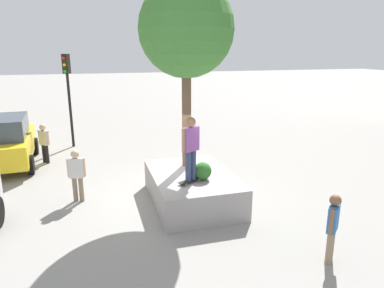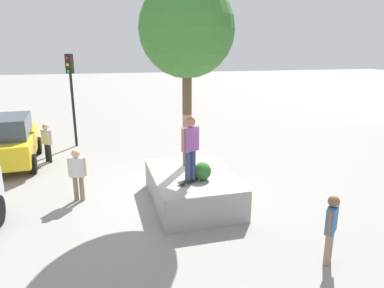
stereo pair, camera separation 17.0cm
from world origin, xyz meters
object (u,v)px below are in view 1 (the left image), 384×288
at_px(plaza_tree, 186,30).
at_px(skateboarder, 191,144).
at_px(taxi_cab, 6,141).
at_px(passerby_with_bag, 44,141).
at_px(traffic_light_corner, 68,84).
at_px(skateboard, 191,180).
at_px(planter_ledge, 192,188).
at_px(bystander_watching, 77,172).
at_px(pedestrian_crossing, 333,224).

height_order(plaza_tree, skateboarder, plaza_tree).
relative_size(taxi_cab, passerby_with_bag, 2.74).
height_order(taxi_cab, traffic_light_corner, traffic_light_corner).
bearing_deg(taxi_cab, traffic_light_corner, -44.95).
distance_m(skateboard, taxi_cab, 8.11).
bearing_deg(plaza_tree, traffic_light_corner, 28.99).
xyz_separation_m(skateboard, passerby_with_bag, (5.80, 4.35, -0.03)).
xyz_separation_m(planter_ledge, traffic_light_corner, (7.45, 3.62, 2.44)).
xyz_separation_m(skateboarder, taxi_cab, (5.77, 5.69, -0.96)).
distance_m(planter_ledge, bystander_watching, 3.41).
xyz_separation_m(plaza_tree, skateboarder, (-1.43, 0.28, -2.95)).
relative_size(skateboarder, bystander_watching, 1.09).
height_order(planter_ledge, taxi_cab, taxi_cab).
height_order(planter_ledge, skateboarder, skateboarder).
xyz_separation_m(plaza_tree, skateboard, (-1.43, 0.28, -3.96)).
bearing_deg(skateboard, passerby_with_bag, 36.84).
xyz_separation_m(plaza_tree, bystander_watching, (0.19, 3.29, -3.99)).
height_order(planter_ledge, pedestrian_crossing, pedestrian_crossing).
relative_size(plaza_tree, skateboarder, 3.13).
xyz_separation_m(passerby_with_bag, bystander_watching, (-4.18, -1.34, 0.01)).
height_order(plaza_tree, bystander_watching, plaza_tree).
bearing_deg(bystander_watching, taxi_cab, 32.88).
bearing_deg(pedestrian_crossing, planter_ledge, 28.00).
bearing_deg(taxi_cab, bystander_watching, -147.12).
relative_size(passerby_with_bag, bystander_watching, 0.99).
relative_size(skateboard, pedestrian_crossing, 0.52).
relative_size(planter_ledge, traffic_light_corner, 0.79).
relative_size(planter_ledge, skateboard, 4.13).
bearing_deg(traffic_light_corner, planter_ledge, -154.11).
xyz_separation_m(plaza_tree, passerby_with_bag, (4.37, 4.63, -3.99)).
height_order(skateboarder, pedestrian_crossing, skateboarder).
xyz_separation_m(skateboarder, pedestrian_crossing, (-3.08, -2.19, -1.07)).
distance_m(plaza_tree, bystander_watching, 5.17).
relative_size(planter_ledge, bystander_watching, 2.09).
xyz_separation_m(planter_ledge, plaza_tree, (0.81, -0.06, 4.46)).
distance_m(traffic_light_corner, passerby_with_bag, 3.15).
bearing_deg(skateboarder, traffic_light_corner, 22.84).
relative_size(skateboarder, traffic_light_corner, 0.41).
height_order(pedestrian_crossing, bystander_watching, bystander_watching).
distance_m(plaza_tree, pedestrian_crossing, 6.34).
distance_m(skateboarder, taxi_cab, 8.16).
bearing_deg(skateboarder, passerby_with_bag, 36.84).
bearing_deg(planter_ledge, taxi_cab, 48.93).
relative_size(planter_ledge, pedestrian_crossing, 2.17).
height_order(traffic_light_corner, pedestrian_crossing, traffic_light_corner).
bearing_deg(pedestrian_crossing, bystander_watching, 47.86).
relative_size(skateboard, skateboarder, 0.46).
bearing_deg(planter_ledge, pedestrian_crossing, -152.00).
relative_size(traffic_light_corner, bystander_watching, 2.65).
height_order(skateboarder, taxi_cab, skateboarder).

